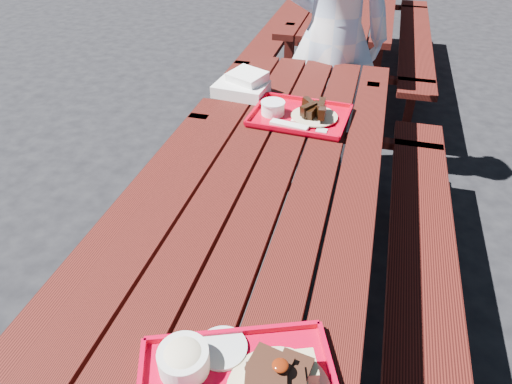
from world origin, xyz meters
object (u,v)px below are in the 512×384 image
near_tray (238,384)px  far_tray (298,114)px  person (333,38)px  picnic_table_far (347,17)px  picnic_table_near (267,225)px

near_tray → far_tray: near_tray is taller
person → picnic_table_far: bearing=-93.3°
far_tray → person: (0.04, 0.82, 0.07)m
picnic_table_near → picnic_table_far: bearing=90.0°
picnic_table_near → near_tray: near_tray is taller
near_tray → far_tray: bearing=95.2°
picnic_table_far → far_tray: size_ratio=5.68×
picnic_table_near → far_tray: (0.01, 0.50, 0.21)m
person → near_tray: bearing=87.1°
picnic_table_near → far_tray: far_tray is taller
near_tray → picnic_table_near: bearing=99.4°
picnic_table_near → far_tray: 0.54m
person → picnic_table_near: bearing=83.0°
picnic_table_near → picnic_table_far: (0.00, 2.80, 0.00)m
picnic_table_far → person: person is taller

